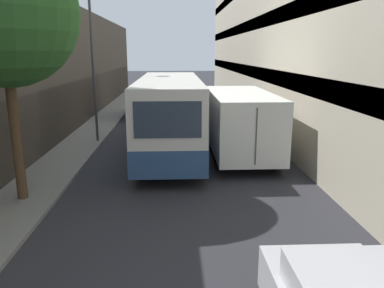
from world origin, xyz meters
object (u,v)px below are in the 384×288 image
bus (170,114)px  street_lamp (91,38)px  panel_van (144,101)px  street_tree_left (2,12)px  box_truck (236,118)px

bus → street_lamp: bearing=150.9°
panel_van → street_tree_left: bearing=-99.2°
box_truck → street_tree_left: bearing=-142.1°
panel_van → street_tree_left: 15.30m
panel_van → street_lamp: 8.38m
street_lamp → street_tree_left: size_ratio=0.97×
bus → street_tree_left: size_ratio=1.35×
panel_van → street_lamp: street_lamp is taller
bus → panel_van: 9.44m
box_truck → street_lamp: (-6.37, 1.74, 3.40)m
street_lamp → street_tree_left: street_tree_left is taller
box_truck → panel_van: (-4.73, 9.03, -0.40)m
panel_van → street_lamp: size_ratio=0.60×
street_tree_left → box_truck: bearing=37.9°
street_lamp → street_tree_left: bearing=-95.6°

